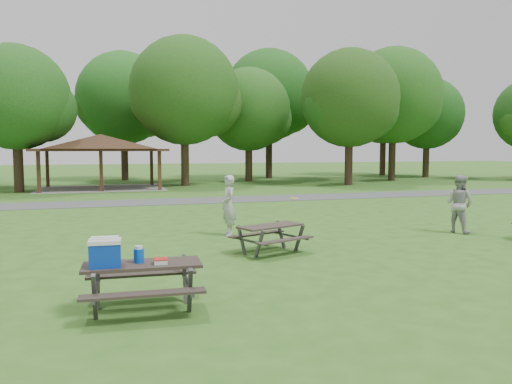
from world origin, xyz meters
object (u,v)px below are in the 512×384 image
object	(u,v)px
picnic_table_middle	(271,232)
frisbee_thrower	(228,205)
frisbee_catcher	(459,204)
picnic_table_near	(131,267)

from	to	relation	value
picnic_table_middle	frisbee_thrower	size ratio (longest dim) A/B	1.13
picnic_table_middle	frisbee_catcher	size ratio (longest dim) A/B	1.14
picnic_table_near	frisbee_catcher	world-z (taller)	frisbee_catcher
frisbee_thrower	frisbee_catcher	distance (m)	7.62
picnic_table_middle	frisbee_catcher	bearing A→B (deg)	9.85
picnic_table_near	picnic_table_middle	bearing A→B (deg)	45.24
picnic_table_middle	frisbee_catcher	xyz separation A→B (m)	(7.00, 1.22, 0.39)
frisbee_thrower	frisbee_catcher	bearing A→B (deg)	72.22
picnic_table_middle	frisbee_catcher	world-z (taller)	frisbee_catcher
frisbee_thrower	frisbee_catcher	xyz separation A→B (m)	(7.42, -1.73, -0.01)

